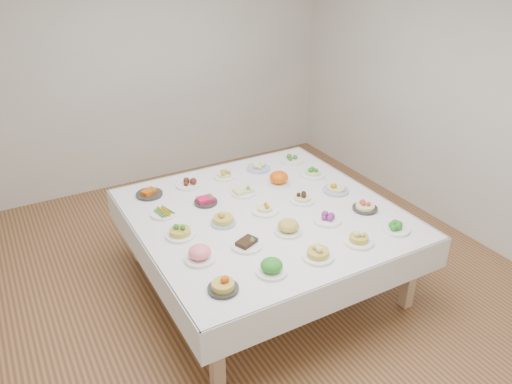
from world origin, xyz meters
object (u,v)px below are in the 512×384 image
dish_12 (265,207)px  dish_24 (291,158)px  dish_0 (223,284)px  display_table (264,218)px

dish_12 → dish_24: bearing=45.1°
dish_12 → dish_24: (0.79, 0.80, -0.01)m
dish_0 → dish_12: dish_0 is taller
display_table → dish_24: dish_24 is taller
display_table → dish_0: size_ratio=10.32×
dish_12 → display_table: bearing=146.0°
dish_24 → dish_12: bearing=-134.9°
display_table → dish_24: size_ratio=8.90×
dish_0 → dish_12: 1.12m
dish_0 → dish_12: bearing=45.0°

